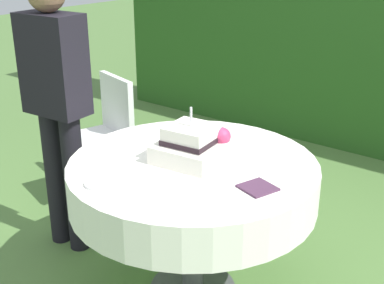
{
  "coord_description": "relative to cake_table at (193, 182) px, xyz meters",
  "views": [
    {
      "loc": [
        1.4,
        -1.81,
        1.77
      ],
      "look_at": [
        -0.01,
        0.0,
        0.85
      ],
      "focal_mm": 48.34,
      "sensor_mm": 36.0,
      "label": 1
    }
  ],
  "objects": [
    {
      "name": "cake_table",
      "position": [
        0.0,
        0.0,
        0.0
      ],
      "size": [
        1.22,
        1.22,
        0.75
      ],
      "color": "#4C4C51",
      "rests_on": "ground_plane"
    },
    {
      "name": "wedding_cake",
      "position": [
        -0.01,
        0.02,
        0.19
      ],
      "size": [
        0.34,
        0.34,
        0.27
      ],
      "color": "white",
      "rests_on": "cake_table"
    },
    {
      "name": "serving_plate_near",
      "position": [
        -0.17,
        -0.45,
        0.12
      ],
      "size": [
        0.14,
        0.14,
        0.01
      ],
      "primitive_type": "cylinder",
      "color": "white",
      "rests_on": "cake_table"
    },
    {
      "name": "serving_plate_far",
      "position": [
        -0.05,
        0.43,
        0.12
      ],
      "size": [
        0.12,
        0.12,
        0.01
      ],
      "primitive_type": "cylinder",
      "color": "white",
      "rests_on": "cake_table"
    },
    {
      "name": "napkin_stack",
      "position": [
        0.4,
        -0.05,
        0.11
      ],
      "size": [
        0.18,
        0.18,
        0.01
      ],
      "primitive_type": "cube",
      "rotation": [
        0.0,
        0.0,
        -0.32
      ],
      "color": "#4C2D47",
      "rests_on": "cake_table"
    },
    {
      "name": "garden_chair",
      "position": [
        -1.12,
        0.46,
        -0.1
      ],
      "size": [
        0.5,
        0.5,
        0.89
      ],
      "color": "white",
      "rests_on": "ground_plane"
    },
    {
      "name": "standing_person",
      "position": [
        -0.88,
        -0.1,
        0.28
      ],
      "size": [
        0.37,
        0.23,
        1.6
      ],
      "color": "black",
      "rests_on": "ground_plane"
    }
  ]
}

